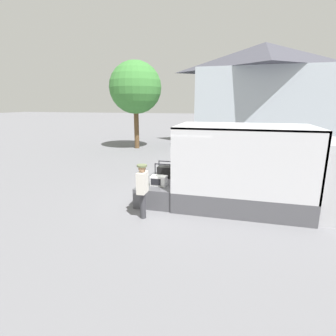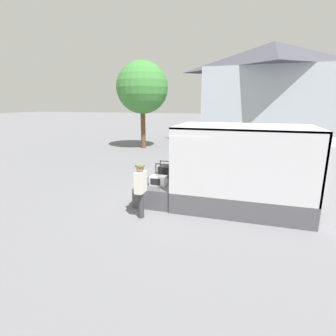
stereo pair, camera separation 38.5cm
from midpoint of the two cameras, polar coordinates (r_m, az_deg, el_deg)
The scene contains 8 objects.
ground_plane at distance 9.58m, azimuth 1.18°, elevation -6.94°, with size 160.00×160.00×0.00m, color slate.
box_truck at distance 9.26m, azimuth 26.48°, elevation -2.87°, with size 6.60×2.47×2.73m.
tailgate_deck at distance 9.63m, azimuth -2.58°, elevation -4.73°, with size 1.30×2.35×0.67m, color #4C4C51.
microwave at distance 9.01m, azimuth -3.26°, elevation -2.75°, with size 0.54×0.38×0.33m.
portable_generator at distance 9.99m, azimuth -1.56°, elevation -0.76°, with size 0.69×0.54×0.57m.
worker_person at distance 7.85m, azimuth -6.99°, elevation -3.91°, with size 0.30×0.44×1.67m.
house_backdrop at distance 22.89m, azimuth 19.22°, elevation 14.79°, with size 10.12×7.53×7.95m.
street_tree at distance 20.43m, azimuth -7.67°, elevation 16.93°, with size 3.85×3.85×6.46m.
Camera 1 is at (1.89, -8.76, 3.42)m, focal length 28.00 mm.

